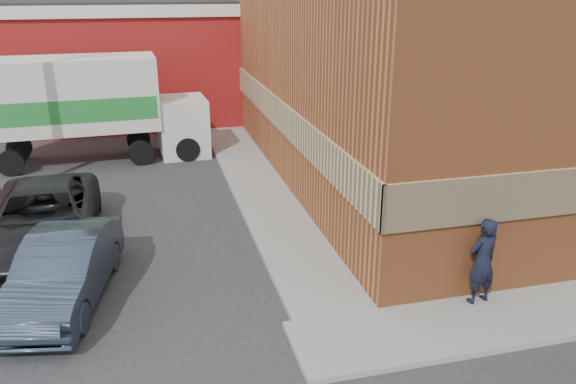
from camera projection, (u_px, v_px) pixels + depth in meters
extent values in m
plane|color=#28282B|center=(307.00, 323.00, 11.10)|extent=(90.00, 90.00, 0.00)
cube|color=#A9552B|center=(471.00, 39.00, 19.67)|extent=(14.00, 18.00, 9.00)
cube|color=tan|center=(276.00, 111.00, 18.82)|extent=(0.08, 18.16, 1.00)
cube|color=gray|center=(252.00, 176.00, 19.40)|extent=(1.80, 18.00, 0.12)
cube|color=maroon|center=(74.00, 68.00, 27.03)|extent=(16.00, 8.00, 5.00)
cube|color=silver|center=(66.00, 8.00, 26.07)|extent=(16.30, 8.30, 0.50)
cube|color=black|center=(65.00, 1.00, 25.97)|extent=(16.00, 8.00, 0.10)
imported|color=black|center=(482.00, 261.00, 11.34)|extent=(0.75, 0.57, 1.86)
imported|color=#2B3548|center=(64.00, 270.00, 11.67)|extent=(2.30, 4.55, 1.43)
imported|color=black|center=(44.00, 217.00, 14.19)|extent=(2.74, 5.62, 1.54)
cube|color=silver|center=(72.00, 94.00, 20.29)|extent=(6.12, 2.68, 2.61)
cube|color=#217D31|center=(71.00, 112.00, 19.34)|extent=(5.82, 0.28, 0.80)
cube|color=silver|center=(183.00, 126.00, 21.86)|extent=(1.90, 2.29, 2.21)
cylinder|color=black|center=(11.00, 163.00, 19.53)|extent=(0.92, 0.34, 0.90)
cylinder|color=black|center=(19.00, 148.00, 21.33)|extent=(0.92, 0.34, 0.90)
cylinder|color=black|center=(141.00, 153.00, 20.72)|extent=(0.92, 0.34, 0.90)
cylinder|color=black|center=(139.00, 139.00, 22.52)|extent=(0.92, 0.34, 0.90)
cylinder|color=black|center=(188.00, 149.00, 21.18)|extent=(0.92, 0.34, 0.90)
cylinder|color=black|center=(181.00, 136.00, 22.99)|extent=(0.92, 0.34, 0.90)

